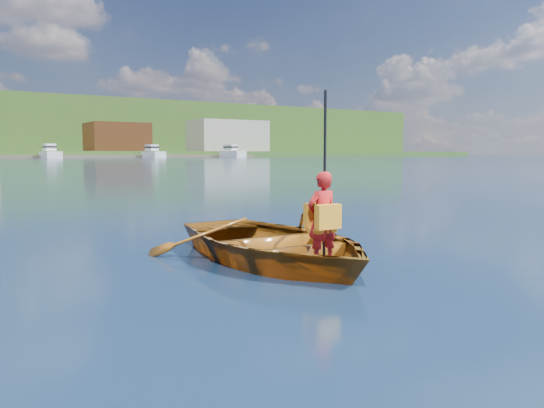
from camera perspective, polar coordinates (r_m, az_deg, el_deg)
ground at (r=8.25m, az=-0.10°, el=-4.72°), size 600.00×600.00×0.00m
rowboat at (r=7.23m, az=0.09°, el=-4.23°), size 2.73×3.82×0.79m
child_paddler at (r=6.52m, az=5.42°, el=-1.45°), size 0.42×0.34×2.14m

